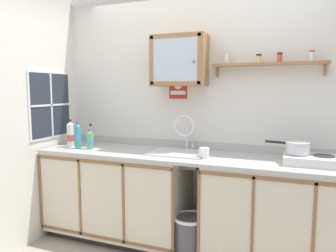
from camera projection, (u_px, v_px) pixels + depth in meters
back_wall at (199, 114)px, 3.25m from camera, size 3.68×0.07×2.61m
side_wall_left at (14, 117)px, 2.96m from camera, size 0.05×3.39×2.61m
lower_cabinet_run at (118, 194)px, 3.31m from camera, size 1.49×0.65×0.92m
lower_cabinet_run_right at (283, 217)px, 2.72m from camera, size 1.36×0.65×0.92m
countertop at (189, 156)px, 2.97m from camera, size 3.04×0.67×0.03m
backsplash at (198, 145)px, 3.25m from camera, size 3.04×0.02×0.08m
sink at (179, 152)px, 3.05m from camera, size 0.53×0.45×0.47m
hot_plate_stove at (310, 160)px, 2.59m from camera, size 0.42×0.31×0.08m
saucepan at (297, 147)px, 2.63m from camera, size 0.37×0.20×0.10m
bottle_detergent_teal_0 at (78, 136)px, 3.27m from camera, size 0.06×0.06×0.28m
bottle_water_blue_1 at (91, 136)px, 3.43m from camera, size 0.07×0.07×0.24m
bottle_soda_green_2 at (90, 140)px, 3.24m from camera, size 0.07×0.07×0.22m
bottle_opaque_white_3 at (70, 135)px, 3.35m from camera, size 0.07×0.07×0.30m
mug at (204, 153)px, 2.82m from camera, size 0.09×0.13×0.09m
wall_cabinet at (179, 61)px, 3.10m from camera, size 0.54×0.29×0.50m
spice_shelf at (267, 63)px, 2.87m from camera, size 1.02×0.14×0.22m
warning_sign at (178, 88)px, 3.27m from camera, size 0.20×0.01×0.23m
window at (50, 105)px, 3.37m from camera, size 0.03×0.62×0.72m
trash_bin at (190, 237)px, 2.86m from camera, size 0.32×0.32×0.42m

